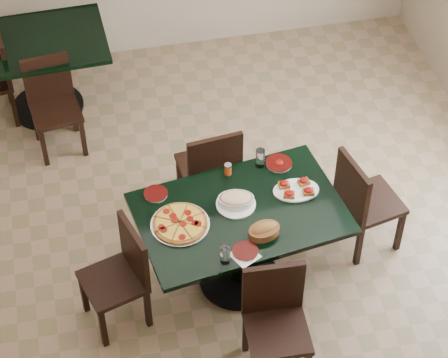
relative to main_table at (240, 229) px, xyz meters
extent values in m
plane|color=#87684E|center=(-0.13, 0.24, -0.57)|extent=(5.50, 5.50, 0.00)
cube|color=black|center=(0.00, 0.00, 0.16)|extent=(1.55, 1.12, 0.04)
cylinder|color=black|center=(0.00, 0.00, -0.21)|extent=(0.12, 0.12, 0.71)
cylinder|color=black|center=(0.00, 0.00, -0.55)|extent=(0.61, 0.61, 0.03)
cube|color=black|center=(-1.27, 2.29, 0.16)|extent=(1.22, 0.91, 0.04)
cylinder|color=black|center=(-1.27, 2.29, -0.21)|extent=(0.13, 0.13, 0.71)
cylinder|color=black|center=(-1.27, 2.29, -0.55)|extent=(0.65, 0.65, 0.03)
cube|color=black|center=(-0.08, 0.79, -0.13)|extent=(0.47, 0.47, 0.04)
cube|color=black|center=(-0.06, 0.59, 0.12)|extent=(0.43, 0.09, 0.46)
cube|color=black|center=(0.08, 0.99, -0.36)|extent=(0.04, 0.04, 0.42)
cube|color=black|center=(0.13, 0.62, -0.36)|extent=(0.04, 0.04, 0.42)
cube|color=black|center=(-0.28, 0.95, -0.36)|extent=(0.04, 0.04, 0.42)
cube|color=black|center=(-0.24, 0.58, -0.36)|extent=(0.04, 0.04, 0.42)
cube|color=black|center=(0.07, -0.81, -0.15)|extent=(0.43, 0.43, 0.04)
cube|color=black|center=(0.08, -0.62, 0.09)|extent=(0.41, 0.06, 0.44)
cube|color=black|center=(-0.10, -0.62, -0.37)|extent=(0.04, 0.04, 0.40)
cube|color=black|center=(0.26, -0.64, -0.37)|extent=(0.04, 0.04, 0.40)
cube|color=black|center=(1.05, 0.17, -0.14)|extent=(0.50, 0.50, 0.04)
cube|color=black|center=(0.86, 0.13, 0.11)|extent=(0.13, 0.42, 0.45)
cube|color=black|center=(1.26, 0.03, -0.36)|extent=(0.05, 0.05, 0.41)
cube|color=black|center=(0.91, -0.04, -0.36)|extent=(0.05, 0.05, 0.41)
cube|color=black|center=(1.19, 0.39, -0.36)|extent=(0.05, 0.05, 0.41)
cube|color=black|center=(0.84, 0.31, -0.36)|extent=(0.05, 0.05, 0.41)
cube|color=black|center=(-0.94, -0.16, -0.16)|extent=(0.50, 0.50, 0.04)
cube|color=black|center=(-0.77, -0.11, 0.08)|extent=(0.16, 0.40, 0.43)
cube|color=black|center=(-1.15, -0.05, -0.37)|extent=(0.05, 0.05, 0.39)
cube|color=black|center=(-0.83, 0.05, -0.37)|extent=(0.05, 0.05, 0.39)
cube|color=black|center=(-1.05, -0.38, -0.37)|extent=(0.05, 0.05, 0.39)
cube|color=black|center=(-0.73, -0.27, -0.37)|extent=(0.05, 0.05, 0.39)
cube|color=black|center=(-1.19, 1.74, -0.16)|extent=(0.45, 0.45, 0.04)
cube|color=black|center=(-1.22, 1.91, 0.07)|extent=(0.40, 0.10, 0.43)
cube|color=black|center=(-1.33, 1.55, -0.37)|extent=(0.05, 0.05, 0.39)
cube|color=black|center=(-1.38, 1.88, -0.37)|extent=(0.05, 0.05, 0.39)
cube|color=black|center=(-1.00, 1.59, -0.37)|extent=(0.05, 0.05, 0.39)
cube|color=black|center=(-1.05, 1.93, -0.37)|extent=(0.05, 0.05, 0.39)
cube|color=black|center=(-1.57, 2.27, 0.09)|extent=(0.09, 0.41, 0.44)
cube|color=black|center=(-1.60, 2.44, -0.37)|extent=(0.04, 0.04, 0.40)
cube|color=black|center=(-1.55, 2.10, -0.37)|extent=(0.04, 0.04, 0.40)
cylinder|color=silver|center=(-0.43, -0.03, 0.19)|extent=(0.41, 0.41, 0.01)
cylinder|color=#995121|center=(-0.43, -0.03, 0.20)|extent=(0.38, 0.38, 0.02)
cylinder|color=gold|center=(-0.43, -0.03, 0.21)|extent=(0.34, 0.34, 0.01)
cylinder|color=white|center=(-0.02, 0.07, 0.19)|extent=(0.28, 0.28, 0.01)
ellipsoid|color=#CFB98F|center=(-0.02, 0.07, 0.25)|extent=(0.25, 0.18, 0.04)
ellipsoid|color=olive|center=(0.11, -0.24, 0.24)|extent=(0.21, 0.14, 0.08)
cylinder|color=white|center=(-0.05, -0.36, 0.19)|extent=(0.17, 0.17, 0.01)
cylinder|color=#370503|center=(-0.05, -0.36, 0.19)|extent=(0.18, 0.18, 0.00)
cylinder|color=white|center=(0.38, 0.40, 0.19)|extent=(0.19, 0.19, 0.01)
cylinder|color=#370503|center=(0.38, 0.40, 0.19)|extent=(0.19, 0.19, 0.00)
ellipsoid|color=#8C0D07|center=(0.38, 0.40, 0.20)|extent=(0.06, 0.06, 0.03)
cylinder|color=white|center=(-0.55, 0.29, 0.19)|extent=(0.17, 0.17, 0.01)
cylinder|color=#370503|center=(-0.55, 0.29, 0.19)|extent=(0.17, 0.17, 0.00)
cube|color=white|center=(-0.06, -0.39, 0.18)|extent=(0.22, 0.22, 0.00)
cube|color=silver|center=(-0.04, -0.39, 0.19)|extent=(0.08, 0.14, 0.00)
cylinder|color=white|center=(0.24, 0.42, 0.26)|extent=(0.07, 0.07, 0.15)
cylinder|color=white|center=(-0.20, -0.41, 0.25)|extent=(0.07, 0.07, 0.14)
cylinder|color=red|center=(-0.01, 0.38, 0.22)|extent=(0.05, 0.05, 0.08)
cylinder|color=silver|center=(-0.01, 0.38, 0.27)|extent=(0.05, 0.05, 0.01)
camera|label=1|loc=(-0.96, -3.97, 4.67)|focal=70.00mm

